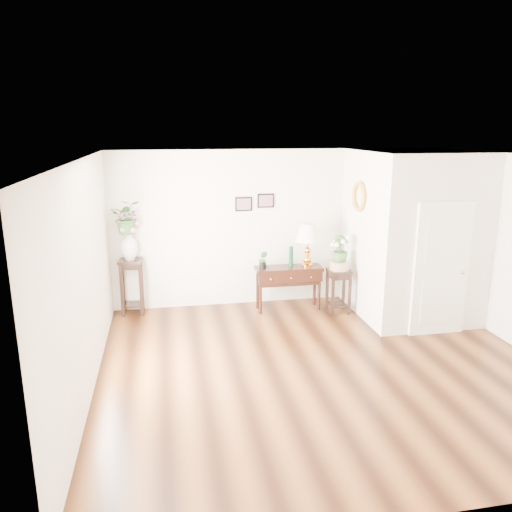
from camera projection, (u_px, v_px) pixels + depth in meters
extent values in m
cube|color=brown|center=(323.00, 367.00, 6.80)|extent=(6.00, 5.50, 0.02)
cube|color=white|center=(331.00, 158.00, 6.10)|extent=(6.00, 5.50, 0.02)
cube|color=white|center=(279.00, 228.00, 9.07)|extent=(6.00, 0.02, 2.80)
cube|color=white|center=(441.00, 364.00, 3.83)|extent=(6.00, 0.02, 2.80)
cube|color=white|center=(85.00, 281.00, 5.92)|extent=(0.02, 5.50, 2.80)
cube|color=white|center=(412.00, 234.00, 8.51)|extent=(1.80, 1.95, 2.80)
cube|color=white|center=(441.00, 270.00, 7.64)|extent=(0.90, 0.05, 2.10)
cube|color=black|center=(244.00, 204.00, 8.82)|extent=(0.30, 0.02, 0.25)
cube|color=black|center=(266.00, 201.00, 8.88)|extent=(0.30, 0.02, 0.25)
torus|color=gold|center=(359.00, 196.00, 8.30)|extent=(0.07, 0.51, 0.51)
cube|color=black|center=(288.00, 288.00, 8.86)|extent=(1.19, 0.41, 0.79)
cube|color=orange|center=(308.00, 247.00, 8.74)|extent=(0.48, 0.48, 0.77)
cylinder|color=#0A3B20|center=(291.00, 257.00, 8.73)|extent=(0.09, 0.09, 0.37)
imported|color=#376630|center=(263.00, 260.00, 8.65)|extent=(0.19, 0.17, 0.29)
cube|color=black|center=(132.00, 286.00, 8.65)|extent=(0.42, 0.42, 0.98)
imported|color=#376630|center=(128.00, 219.00, 8.36)|extent=(0.54, 0.47, 0.59)
cube|color=black|center=(338.00, 291.00, 8.73)|extent=(0.37, 0.37, 0.78)
cylinder|color=#DDB68F|center=(339.00, 265.00, 8.62)|extent=(0.33, 0.33, 0.15)
imported|color=#376630|center=(340.00, 249.00, 8.54)|extent=(0.31, 0.31, 0.49)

